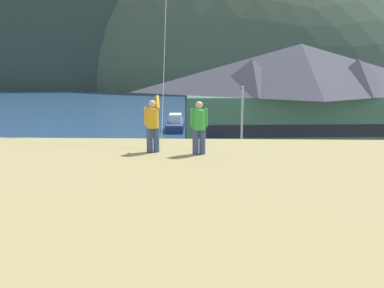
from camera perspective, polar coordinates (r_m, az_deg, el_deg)
The scene contains 14 objects.
ground_plane at distance 25.19m, azimuth -0.86°, elevation -13.51°, with size 600.00×600.00×0.00m, color #66604C.
parking_lot_pad at distance 29.75m, azimuth -0.41°, elevation -9.25°, with size 40.00×20.00×0.10m, color gray.
bay_water at distance 83.40m, azimuth 1.06°, elevation 4.65°, with size 360.00×84.00×0.03m, color navy.
far_hill_east_peak at distance 142.25m, azimuth -20.30°, elevation 7.02°, with size 144.23×44.34×93.34m, color #2D3D33.
far_hill_center_saddle at distance 137.92m, azimuth 5.76°, elevation 7.56°, with size 106.66×71.48×83.73m, color #42513D.
harbor_lodge at distance 45.90m, azimuth 13.12°, elevation 5.57°, with size 23.93×12.71×11.04m.
wharf_dock at distance 58.54m, azimuth 1.17°, elevation 1.77°, with size 3.20×13.26×0.70m.
moored_boat_wharfside at distance 60.49m, azimuth -2.06°, elevation 2.46°, with size 2.29×6.85×2.16m.
parked_car_back_row_left at distance 25.36m, azimuth -5.65°, elevation -10.74°, with size 4.34×2.34×1.82m.
parked_car_back_row_right at distance 31.65m, azimuth 4.79°, elevation -6.00°, with size 4.32×2.29×1.82m.
parked_car_mid_row_near at distance 25.79m, azimuth 9.48°, elevation -10.45°, with size 4.21×2.08×1.82m.
parking_light_pole at distance 33.92m, azimuth 6.17°, elevation 1.36°, with size 0.24×0.78×7.88m.
person_kite_flyer at distance 15.21m, azimuth -4.91°, elevation 2.50°, with size 0.52×0.69×1.86m.
person_companion at distance 14.85m, azimuth 0.87°, elevation 2.25°, with size 0.55×0.40×1.74m.
Camera 1 is at (1.09, -22.67, 10.91)m, focal length 43.01 mm.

